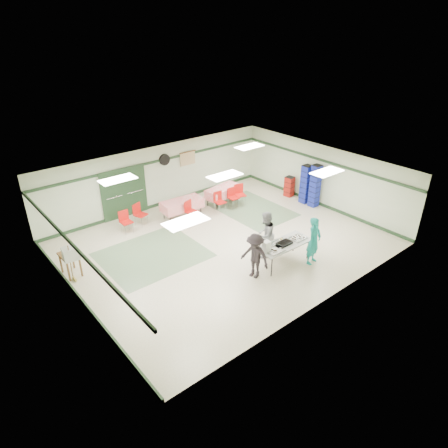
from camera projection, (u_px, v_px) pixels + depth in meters
floor at (225, 243)px, 14.89m from camera, size 11.00×11.00×0.00m
ceiling at (225, 175)px, 13.65m from camera, size 11.00×11.00×0.00m
wall_back at (159, 176)px, 17.35m from camera, size 11.00×0.00×11.00m
wall_front at (327, 264)px, 11.19m from camera, size 11.00×0.00×11.00m
wall_left at (74, 264)px, 11.17m from camera, size 0.00×9.00×9.00m
wall_right at (322, 176)px, 17.37m from camera, size 0.00×9.00×9.00m
trim_back at (158, 161)px, 17.01m from camera, size 11.00×0.06×0.10m
baseboard_back at (161, 203)px, 17.93m from camera, size 11.00×0.06×0.12m
trim_left at (70, 243)px, 10.86m from camera, size 0.06×9.00×0.10m
baseboard_left at (82, 301)px, 11.78m from camera, size 0.06×9.00×0.12m
trim_right at (323, 161)px, 17.03m from camera, size 0.06×9.00×0.10m
baseboard_right at (318, 203)px, 17.95m from camera, size 0.06×9.00×0.12m
green_patch_a at (153, 255)px, 14.17m from camera, size 3.50×3.00×0.01m
green_patch_b at (252, 209)px, 17.50m from camera, size 2.50×3.50×0.01m
double_door_left at (114, 196)px, 16.21m from camera, size 0.90×0.06×2.10m
double_door_right at (135, 190)px, 16.74m from camera, size 0.90×0.06×2.10m
door_frame at (124, 193)px, 16.46m from camera, size 2.00×0.03×2.15m
wall_fan at (165, 160)px, 17.16m from camera, size 0.50×0.10×0.50m
scroll_banner at (188, 159)px, 17.93m from camera, size 0.80×0.02×0.60m
serving_table at (284, 245)px, 13.38m from camera, size 2.04×0.86×0.76m
sheet_tray_right at (298, 238)px, 13.66m from camera, size 0.55×0.42×0.02m
sheet_tray_mid at (281, 243)px, 13.35m from camera, size 0.64×0.49×0.02m
sheet_tray_left at (275, 250)px, 12.95m from camera, size 0.59×0.45×0.02m
baking_pan at (284, 243)px, 13.31m from camera, size 0.53×0.33×0.08m
foam_box_stack at (266, 246)px, 12.85m from camera, size 0.23×0.21×0.36m
volunteer_teal at (314, 241)px, 13.36m from camera, size 0.68×0.51×1.69m
volunteer_grey at (265, 235)px, 13.74m from camera, size 0.96×0.84×1.69m
volunteer_dark at (255, 256)px, 12.64m from camera, size 0.80×1.11×1.55m
dining_table_a at (223, 191)px, 17.85m from camera, size 1.78×0.99×0.77m
dining_table_b at (182, 204)px, 16.61m from camera, size 1.79×0.88×0.77m
chair_a at (232, 195)px, 17.52m from camera, size 0.42×0.42×0.89m
chair_b at (219, 200)px, 17.09m from camera, size 0.44×0.44×0.90m
chair_c at (239, 192)px, 17.74m from camera, size 0.55×0.55×0.94m
chair_d at (190, 209)px, 16.23m from camera, size 0.52×0.52×0.91m
chair_loose_a at (139, 212)px, 15.96m from camera, size 0.55×0.55×0.92m
chair_loose_b at (125, 219)px, 15.43m from camera, size 0.43×0.43×0.89m
crate_stack_blue_a at (306, 184)px, 17.77m from camera, size 0.39×0.39×1.76m
crate_stack_red at (289, 186)px, 18.61m from camera, size 0.41×0.41×0.95m
crate_stack_blue_b at (315, 186)px, 17.39m from camera, size 0.37×0.37×1.91m
printer_table at (69, 258)px, 12.82m from camera, size 0.52×0.79×0.74m
office_printer at (71, 253)px, 12.47m from camera, size 0.54×0.48×0.39m
broom at (70, 262)px, 12.52m from camera, size 0.05×0.21×1.28m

